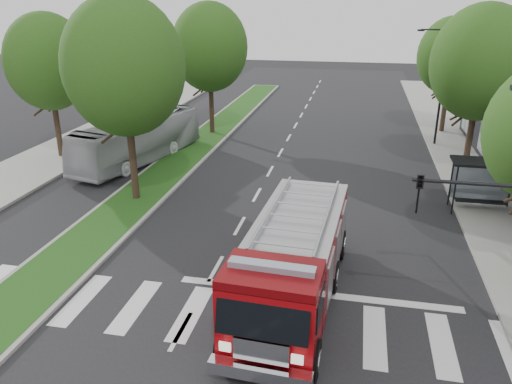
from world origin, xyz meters
TOP-DOWN VIEW (x-y plane):
  - ground at (0.00, 0.00)m, footprint 140.00×140.00m
  - sidewalk_right at (12.50, 10.00)m, footprint 5.00×80.00m
  - sidewalk_left at (-14.50, 10.00)m, footprint 5.00×80.00m
  - median at (-6.00, 18.00)m, footprint 3.00×50.00m
  - bus_shelter at (11.20, 8.15)m, footprint 3.20×1.60m
  - tree_right_mid at (11.50, 14.00)m, footprint 5.60×5.60m
  - tree_right_far at (11.50, 24.00)m, footprint 5.00×5.00m
  - tree_median_near at (-6.00, 6.00)m, footprint 5.80×5.80m
  - tree_median_far at (-6.00, 20.00)m, footprint 5.60×5.60m
  - tree_left_mid at (-14.00, 12.00)m, footprint 5.20×5.20m
  - streetlight_right_far at (10.35, 20.00)m, footprint 2.11×0.20m
  - fire_engine at (3.21, -1.55)m, footprint 3.32×9.42m
  - city_bus at (-8.59, 12.36)m, footprint 5.00×10.91m

SIDE VIEW (x-z plane):
  - ground at x=0.00m, z-range 0.00..0.00m
  - sidewalk_right at x=12.50m, z-range 0.00..0.15m
  - sidewalk_left at x=-14.50m, z-range 0.00..0.15m
  - median at x=-6.00m, z-range 0.00..0.16m
  - city_bus at x=-8.59m, z-range 0.00..2.96m
  - fire_engine at x=3.21m, z-range -0.07..3.15m
  - bus_shelter at x=11.20m, z-range 0.73..3.34m
  - streetlight_right_far at x=10.35m, z-range 0.48..8.48m
  - tree_right_far at x=11.50m, z-range 1.47..10.20m
  - tree_left_mid at x=-14.00m, z-range 1.58..10.74m
  - tree_right_mid at x=11.50m, z-range 1.63..11.35m
  - tree_median_far at x=-6.00m, z-range 1.63..11.35m
  - tree_median_near at x=-6.00m, z-range 1.73..11.89m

